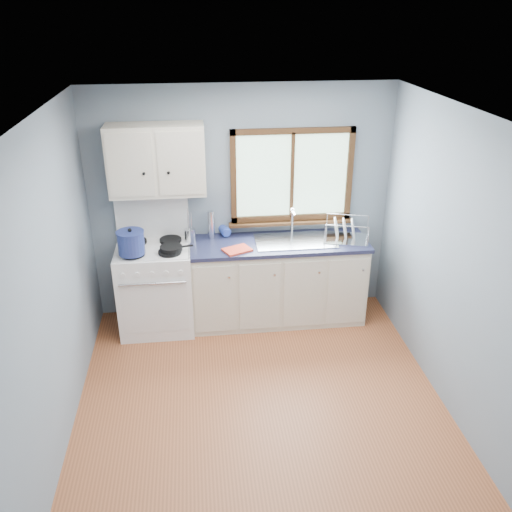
{
  "coord_description": "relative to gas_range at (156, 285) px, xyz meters",
  "views": [
    {
      "loc": [
        -0.48,
        -3.66,
        3.22
      ],
      "look_at": [
        0.05,
        0.9,
        1.05
      ],
      "focal_mm": 38.0,
      "sensor_mm": 36.0,
      "label": 1
    }
  ],
  "objects": [
    {
      "name": "wall_back",
      "position": [
        0.95,
        0.34,
        0.76
      ],
      "size": [
        3.2,
        0.02,
        2.5
      ],
      "primitive_type": "cube",
      "color": "gray",
      "rests_on": "ground"
    },
    {
      "name": "utensil_crock",
      "position": [
        0.39,
        0.13,
        0.5
      ],
      "size": [
        0.14,
        0.14,
        0.37
      ],
      "rotation": [
        0.0,
        0.0,
        -0.22
      ],
      "color": "silver",
      "rests_on": "countertop"
    },
    {
      "name": "soap_bottle",
      "position": [
        0.78,
        0.19,
        0.56
      ],
      "size": [
        0.13,
        0.13,
        0.27
      ],
      "primitive_type": "imported",
      "rotation": [
        0.0,
        0.0,
        0.27
      ],
      "color": "#2740A1",
      "rests_on": "countertop"
    },
    {
      "name": "gas_range",
      "position": [
        0.0,
        0.0,
        0.0
      ],
      "size": [
        0.76,
        0.69,
        1.36
      ],
      "color": "white",
      "rests_on": "floor"
    },
    {
      "name": "window",
      "position": [
        1.48,
        0.3,
        0.98
      ],
      "size": [
        1.36,
        0.1,
        1.03
      ],
      "color": "#9EC6A8",
      "rests_on": "wall_back"
    },
    {
      "name": "stockpot",
      "position": [
        -0.19,
        -0.18,
        0.59
      ],
      "size": [
        0.31,
        0.31,
        0.27
      ],
      "rotation": [
        0.0,
        0.0,
        0.14
      ],
      "color": "navy",
      "rests_on": "gas_range"
    },
    {
      "name": "wall_front",
      "position": [
        0.95,
        -3.28,
        0.76
      ],
      "size": [
        3.2,
        0.02,
        2.5
      ],
      "primitive_type": "cube",
      "color": "gray",
      "rests_on": "ground"
    },
    {
      "name": "skillet",
      "position": [
        0.2,
        -0.15,
        0.49
      ],
      "size": [
        0.35,
        0.26,
        0.04
      ],
      "rotation": [
        0.0,
        0.0,
        0.21
      ],
      "color": "black",
      "rests_on": "gas_range"
    },
    {
      "name": "wall_left",
      "position": [
        -0.66,
        -1.47,
        0.76
      ],
      "size": [
        0.02,
        3.6,
        2.5
      ],
      "primitive_type": "cube",
      "color": "gray",
      "rests_on": "ground"
    },
    {
      "name": "base_cabinets",
      "position": [
        1.31,
        0.02,
        -0.08
      ],
      "size": [
        1.85,
        0.6,
        0.88
      ],
      "color": "beige",
      "rests_on": "floor"
    },
    {
      "name": "thermos",
      "position": [
        0.61,
        0.2,
        0.58
      ],
      "size": [
        0.09,
        0.09,
        0.31
      ],
      "primitive_type": "cylinder",
      "rotation": [
        0.0,
        0.0,
        0.37
      ],
      "color": "silver",
      "rests_on": "countertop"
    },
    {
      "name": "sink",
      "position": [
        1.49,
        0.02,
        0.37
      ],
      "size": [
        0.84,
        0.46,
        0.44
      ],
      "color": "silver",
      "rests_on": "countertop"
    },
    {
      "name": "countertop",
      "position": [
        1.31,
        0.02,
        0.41
      ],
      "size": [
        1.89,
        0.64,
        0.04
      ],
      "primitive_type": "cube",
      "color": "#181B34",
      "rests_on": "base_cabinets"
    },
    {
      "name": "upper_cabinets",
      "position": [
        0.1,
        0.15,
        1.31
      ],
      "size": [
        0.95,
        0.35,
        0.7
      ],
      "color": "beige",
      "rests_on": "wall_back"
    },
    {
      "name": "dish_towel",
      "position": [
        0.86,
        -0.15,
        0.44
      ],
      "size": [
        0.32,
        0.29,
        0.02
      ],
      "primitive_type": "cube",
      "rotation": [
        0.0,
        0.0,
        0.43
      ],
      "color": "red",
      "rests_on": "countertop"
    },
    {
      "name": "floor",
      "position": [
        0.95,
        -1.47,
        -0.5
      ],
      "size": [
        3.2,
        3.6,
        0.02
      ],
      "primitive_type": "cube",
      "color": "#A55932",
      "rests_on": "ground"
    },
    {
      "name": "wall_right",
      "position": [
        2.56,
        -1.47,
        0.76
      ],
      "size": [
        0.02,
        3.6,
        2.5
      ],
      "primitive_type": "cube",
      "color": "gray",
      "rests_on": "ground"
    },
    {
      "name": "dish_rack",
      "position": [
        2.02,
        -0.0,
        0.49
      ],
      "size": [
        0.54,
        0.47,
        0.24
      ],
      "rotation": [
        0.0,
        0.0,
        -0.29
      ],
      "color": "silver",
      "rests_on": "countertop"
    },
    {
      "name": "ceiling",
      "position": [
        0.95,
        -1.47,
        2.02
      ],
      "size": [
        3.2,
        3.6,
        0.02
      ],
      "primitive_type": "cube",
      "color": "white",
      "rests_on": "wall_back"
    }
  ]
}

